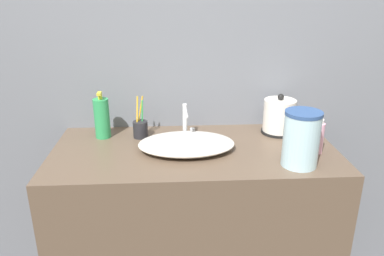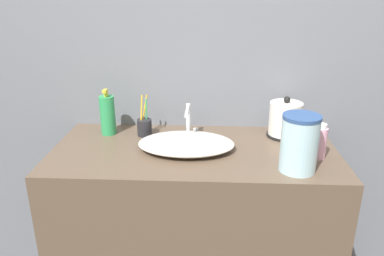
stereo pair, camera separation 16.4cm
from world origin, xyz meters
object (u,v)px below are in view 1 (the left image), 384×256
(lotion_bottle, at_px, (102,118))
(shampoo_bottle, at_px, (317,137))
(toothbrush_cup, at_px, (140,128))
(water_pitcher, at_px, (301,139))
(electric_kettle, at_px, (279,118))
(faucet, at_px, (186,119))

(lotion_bottle, relative_size, shampoo_bottle, 1.47)
(shampoo_bottle, bearing_deg, lotion_bottle, 166.18)
(toothbrush_cup, distance_m, shampoo_bottle, 0.81)
(shampoo_bottle, bearing_deg, water_pitcher, -134.64)
(toothbrush_cup, distance_m, lotion_bottle, 0.19)
(electric_kettle, distance_m, shampoo_bottle, 0.26)
(faucet, xyz_separation_m, toothbrush_cup, (-0.22, 0.03, -0.05))
(lotion_bottle, relative_size, water_pitcher, 0.99)
(toothbrush_cup, bearing_deg, electric_kettle, 1.76)
(toothbrush_cup, xyz_separation_m, shampoo_bottle, (0.78, -0.22, 0.03))
(faucet, relative_size, toothbrush_cup, 0.82)
(lotion_bottle, xyz_separation_m, water_pitcher, (0.84, -0.35, 0.02))
(electric_kettle, height_order, shampoo_bottle, electric_kettle)
(electric_kettle, xyz_separation_m, toothbrush_cup, (-0.68, -0.02, -0.03))
(lotion_bottle, bearing_deg, water_pitcher, -22.61)
(shampoo_bottle, distance_m, water_pitcher, 0.17)
(faucet, xyz_separation_m, lotion_bottle, (-0.40, 0.04, 0.00))
(faucet, distance_m, lotion_bottle, 0.40)
(lotion_bottle, height_order, shampoo_bottle, lotion_bottle)
(faucet, height_order, electric_kettle, electric_kettle)
(electric_kettle, bearing_deg, water_pitcher, -92.27)
(electric_kettle, relative_size, toothbrush_cup, 0.99)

